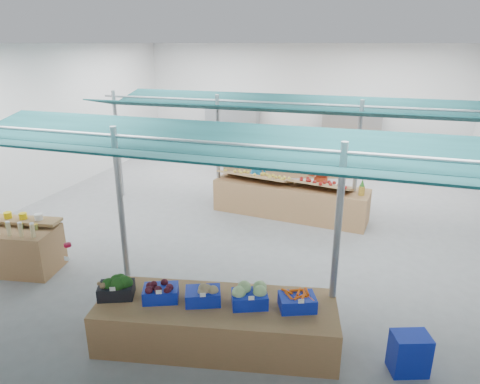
% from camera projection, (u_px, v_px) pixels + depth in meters
% --- Properties ---
extents(floor, '(13.00, 13.00, 0.00)m').
position_uv_depth(floor, '(249.00, 218.00, 10.87)').
color(floor, slate).
rests_on(floor, ground).
extents(hall, '(13.00, 13.00, 13.00)m').
position_uv_depth(hall, '(265.00, 106.00, 11.29)').
color(hall, silver).
rests_on(hall, ground).
extents(pole_grid, '(10.00, 4.60, 3.00)m').
position_uv_depth(pole_grid, '(260.00, 171.00, 8.48)').
color(pole_grid, gray).
rests_on(pole_grid, floor).
extents(awnings, '(9.50, 7.08, 0.30)m').
position_uv_depth(awnings, '(261.00, 122.00, 8.16)').
color(awnings, black).
rests_on(awnings, pole_grid).
extents(back_shelving_left, '(2.00, 0.50, 2.00)m').
position_uv_depth(back_shelving_left, '(232.00, 130.00, 16.65)').
color(back_shelving_left, '#B23F33').
rests_on(back_shelving_left, floor).
extents(back_shelving_right, '(2.00, 0.50, 2.00)m').
position_uv_depth(back_shelving_right, '(351.00, 137.00, 15.34)').
color(back_shelving_right, '#B23F33').
rests_on(back_shelving_right, floor).
extents(bottle_shelf, '(2.06, 1.45, 1.14)m').
position_uv_depth(bottle_shelf, '(9.00, 246.00, 8.32)').
color(bottle_shelf, '#9C6A44').
rests_on(bottle_shelf, floor).
extents(veg_counter, '(3.62, 1.81, 0.67)m').
position_uv_depth(veg_counter, '(217.00, 323.00, 6.27)').
color(veg_counter, '#9C6A44').
rests_on(veg_counter, floor).
extents(fruit_counter, '(3.97, 1.30, 0.84)m').
position_uv_depth(fruit_counter, '(290.00, 200.00, 10.91)').
color(fruit_counter, '#9C6A44').
rests_on(fruit_counter, floor).
extents(far_counter, '(5.32, 2.53, 0.94)m').
position_uv_depth(far_counter, '(302.00, 160.00, 14.37)').
color(far_counter, '#9C6A44').
rests_on(far_counter, floor).
extents(crate_stack, '(0.57, 0.49, 0.58)m').
position_uv_depth(crate_stack, '(409.00, 353.00, 5.71)').
color(crate_stack, '#0F23AC').
rests_on(crate_stack, floor).
extents(vendor_left, '(0.60, 0.43, 1.56)m').
position_uv_depth(vendor_left, '(256.00, 171.00, 12.12)').
color(vendor_left, '#1A74AC').
rests_on(vendor_left, floor).
extents(vendor_right, '(0.81, 0.66, 1.56)m').
position_uv_depth(vendor_right, '(320.00, 177.00, 11.60)').
color(vendor_right, '#9B2A13').
rests_on(vendor_right, floor).
extents(crate_broccoli, '(0.60, 0.52, 0.35)m').
position_uv_depth(crate_broccoli, '(116.00, 287.00, 6.27)').
color(crate_broccoli, black).
rests_on(crate_broccoli, veg_counter).
extents(crate_beets, '(0.60, 0.52, 0.29)m').
position_uv_depth(crate_beets, '(161.00, 291.00, 6.20)').
color(crate_beets, '#0F23AC').
rests_on(crate_beets, veg_counter).
extents(crate_celeriac, '(0.60, 0.52, 0.31)m').
position_uv_depth(crate_celeriac, '(203.00, 293.00, 6.13)').
color(crate_celeriac, '#0F23AC').
rests_on(crate_celeriac, veg_counter).
extents(crate_cabbage, '(0.60, 0.52, 0.35)m').
position_uv_depth(crate_cabbage, '(250.00, 296.00, 6.05)').
color(crate_cabbage, '#0F23AC').
rests_on(crate_cabbage, veg_counter).
extents(crate_carrots, '(0.60, 0.52, 0.29)m').
position_uv_depth(crate_carrots, '(297.00, 302.00, 6.00)').
color(crate_carrots, '#0F23AC').
rests_on(crate_carrots, veg_counter).
extents(sparrow, '(0.12, 0.09, 0.11)m').
position_uv_depth(sparrow, '(102.00, 285.00, 6.14)').
color(sparrow, brown).
rests_on(sparrow, crate_broccoli).
extents(pole_ribbon, '(0.12, 0.12, 0.28)m').
position_uv_depth(pole_ribbon, '(67.00, 246.00, 6.96)').
color(pole_ribbon, '#A80B29').
rests_on(pole_ribbon, pole_grid).
extents(apple_heap_yellow, '(2.00, 1.05, 0.27)m').
position_uv_depth(apple_heap_yellow, '(255.00, 175.00, 10.98)').
color(apple_heap_yellow, '#997247').
rests_on(apple_heap_yellow, fruit_counter).
extents(apple_heap_red, '(1.61, 0.97, 0.27)m').
position_uv_depth(apple_heap_red, '(321.00, 183.00, 10.34)').
color(apple_heap_red, '#997247').
rests_on(apple_heap_red, fruit_counter).
extents(pineapple, '(0.14, 0.14, 0.39)m').
position_uv_depth(pineapple, '(362.00, 188.00, 9.96)').
color(pineapple, '#8C6019').
rests_on(pineapple, fruit_counter).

